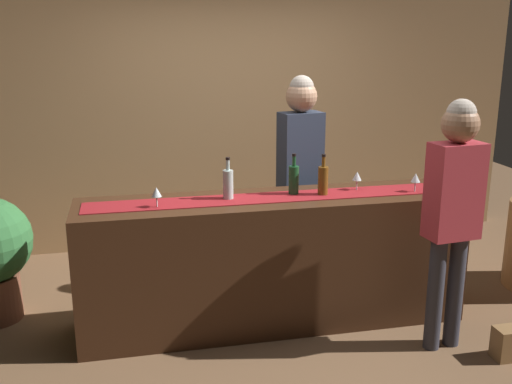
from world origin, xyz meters
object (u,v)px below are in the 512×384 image
Objects in this scene: wine_glass_near_customer at (357,177)px; bartender at (300,158)px; wine_bottle_green at (294,179)px; wine_glass_far_end at (416,178)px; wine_bottle_clear at (228,184)px; wine_bottle_amber at (323,180)px; customer_sipping at (454,199)px; wine_glass_mid_counter at (156,193)px.

bartender is at bearing 119.29° from wine_glass_near_customer.
wine_bottle_green reaches higher than wine_glass_far_end.
wine_glass_near_customer is at bearing 1.90° from wine_bottle_clear.
wine_glass_near_customer is (0.29, 0.07, -0.01)m from wine_bottle_amber.
wine_bottle_clear is 0.69m from wine_bottle_amber.
wine_glass_far_end is (0.69, -0.07, -0.01)m from wine_bottle_amber.
bartender reaches higher than customer_sipping.
wine_bottle_green is (-0.20, 0.06, 0.00)m from wine_bottle_amber.
wine_bottle_green reaches higher than wine_glass_near_customer.
bartender is at bearing 136.32° from wine_glass_far_end.
customer_sipping is (0.00, -0.53, -0.01)m from wine_glass_far_end.
customer_sipping is at bearing -24.73° from wine_bottle_clear.
wine_glass_mid_counter is 0.08× the size of customer_sipping.
bartender is 1.04× the size of customer_sipping.
bartender reaches higher than wine_glass_near_customer.
bartender is (-0.69, 0.66, 0.05)m from wine_glass_far_end.
wine_bottle_green is at bearing 7.64° from wine_glass_mid_counter.
wine_bottle_green is at bearing 3.02° from wine_bottle_clear.
wine_bottle_clear and wine_bottle_amber have the same top height.
wine_bottle_clear is 0.49m from wine_bottle_green.
wine_bottle_clear is 2.10× the size of wine_glass_mid_counter.
wine_bottle_amber is 0.59m from bartender.
wine_glass_near_customer is 0.43m from wine_glass_far_end.
wine_glass_near_customer is 1.00× the size of wine_glass_far_end.
customer_sipping reaches higher than wine_bottle_amber.
wine_glass_far_end is 0.08× the size of customer_sipping.
wine_bottle_clear is 0.52m from wine_glass_mid_counter.
wine_glass_far_end is at bearing -0.11° from wine_glass_mid_counter.
customer_sipping is (1.89, -0.53, -0.01)m from wine_glass_mid_counter.
wine_bottle_amber is at bearing 79.21° from bartender.
bartender is (1.19, 0.65, 0.05)m from wine_glass_mid_counter.
wine_glass_mid_counter is at bearing -176.72° from wine_bottle_amber.
wine_glass_near_customer is 1.49m from wine_glass_mid_counter.
wine_glass_far_end is 0.08× the size of bartender.
wine_glass_far_end is at bearing -5.95° from wine_bottle_amber.
wine_bottle_clear is 1.00× the size of wine_bottle_amber.
wine_glass_near_customer is 0.59m from bartender.
wine_bottle_amber is 2.10× the size of wine_glass_near_customer.
wine_glass_far_end is at bearing -4.60° from wine_bottle_clear.
bartender is at bearing 114.02° from customer_sipping.
wine_bottle_amber is 0.92m from customer_sipping.
wine_glass_mid_counter is at bearing 158.02° from customer_sipping.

